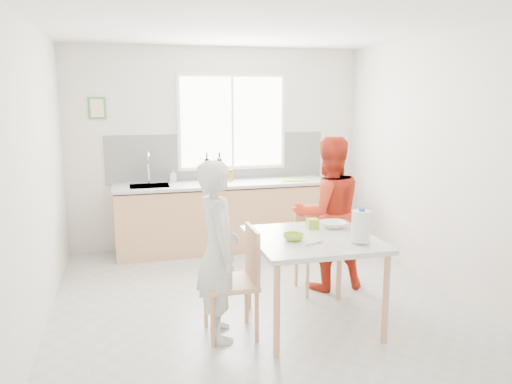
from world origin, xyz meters
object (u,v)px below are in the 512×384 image
person_red (328,213)px  dining_table (313,246)px  person_white (218,251)px  wine_bottle_a (207,170)px  bowl_white (333,225)px  wine_bottle_b (220,169)px  chair_far (316,244)px  milk_jug (362,226)px  bowl_green (293,237)px  chair_left (238,277)px

person_red → dining_table: bearing=59.7°
person_white → wine_bottle_a: (0.31, 2.52, 0.31)m
bowl_white → wine_bottle_b: size_ratio=0.79×
chair_far → milk_jug: 1.20m
bowl_white → wine_bottle_b: 2.50m
milk_jug → bowl_green: bearing=156.3°
person_white → wine_bottle_a: bearing=-6.9°
bowl_green → chair_far: bearing=57.4°
dining_table → bowl_white: size_ratio=4.53×
chair_far → bowl_green: (-0.55, -0.87, 0.36)m
chair_far → bowl_green: bearing=-122.4°
milk_jug → wine_bottle_b: (-0.67, 2.93, 0.09)m
person_white → milk_jug: bearing=-103.4°
chair_far → person_white: person_white is taller
bowl_green → milk_jug: size_ratio=0.63×
dining_table → chair_far: size_ratio=1.20×
chair_far → bowl_white: size_ratio=3.77×
bowl_green → dining_table: bearing=13.8°
chair_far → wine_bottle_a: wine_bottle_a is taller
chair_left → bowl_green: size_ratio=5.29×
person_white → bowl_green: person_white is taller
bowl_green → wine_bottle_a: 2.60m
bowl_green → bowl_white: 0.58m
chair_far → bowl_white: (-0.05, -0.57, 0.36)m
person_red → bowl_green: 1.12m
chair_far → person_white: bearing=-145.7°
chair_left → person_red: 1.46m
chair_left → bowl_white: bearing=104.3°
bowl_white → wine_bottle_a: 2.43m
dining_table → milk_jug: milk_jug is taller
milk_jug → wine_bottle_a: 2.93m
chair_far → bowl_white: bearing=-95.0°
milk_jug → person_white: bearing=166.6°
person_red → milk_jug: (-0.17, -1.11, 0.16)m
chair_left → person_white: person_white is taller
person_white → bowl_green: 0.66m
bowl_green → milk_jug: bearing=-23.9°
person_red → bowl_white: bearing=72.3°
bowl_green → wine_bottle_b: 2.71m
person_white → bowl_green: (0.65, -0.05, 0.09)m
dining_table → person_red: (0.49, 0.83, 0.08)m
person_white → bowl_white: bearing=-77.7°
chair_far → milk_jug: size_ratio=3.15×
person_red → bowl_white: person_red is taller
chair_left → person_red: (1.17, 0.83, 0.30)m
dining_table → wine_bottle_a: size_ratio=3.38×
chair_left → chair_far: bearing=128.5°
dining_table → person_white: bearing=179.8°
milk_jug → wine_bottle_a: size_ratio=0.89×
wine_bottle_a → milk_jug: bearing=-73.0°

